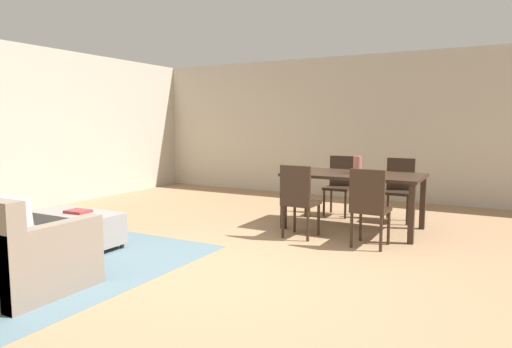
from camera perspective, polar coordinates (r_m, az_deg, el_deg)
The scene contains 11 objects.
ground_plane at distance 4.47m, azimuth -4.94°, elevation -12.31°, with size 10.80×10.80×0.00m, color #9E7A56.
wall_back at distance 8.84m, azimuth 13.19°, elevation 5.73°, with size 9.00×0.12×2.70m, color #BCB2A0.
area_rug at distance 5.38m, azimuth -26.14°, elevation -9.66°, with size 3.00×2.80×0.01m, color slate.
ottoman_table at distance 5.67m, azimuth -21.66°, elevation -6.24°, with size 1.09×0.51×0.41m.
dining_table at distance 6.24m, azimuth 12.20°, elevation -0.68°, with size 1.79×0.99×0.76m.
dining_chair_near_left at distance 5.65m, azimuth 5.36°, elevation -2.92°, with size 0.41×0.41×0.92m.
dining_chair_near_right at distance 5.34m, azimuth 14.06°, elevation -3.63°, with size 0.41×0.41×0.92m.
dining_chair_far_left at distance 7.19m, azimuth 10.56°, elevation -0.97°, with size 0.40×0.40×0.92m.
dining_chair_far_right at distance 6.96m, azimuth 17.59°, elevation -1.42°, with size 0.40×0.40×0.92m.
vase_centerpiece at distance 6.22m, azimuth 12.67°, elevation 1.14°, with size 0.11×0.11×0.24m, color #B26659.
book_on_ottoman at distance 5.57m, azimuth -21.53°, elevation -4.41°, with size 0.26×0.20×0.03m, color maroon.
Camera 1 is at (2.34, -3.53, 1.44)m, focal length 31.72 mm.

